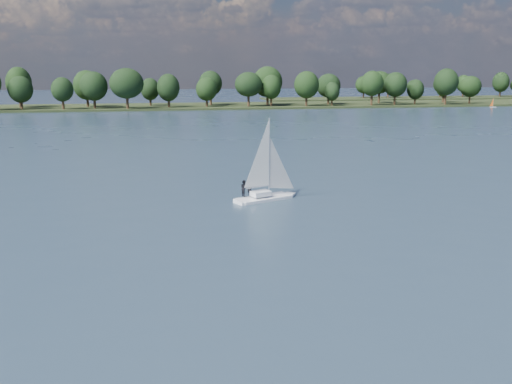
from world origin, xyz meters
TOP-DOWN VIEW (x-y plane):
  - ground at (0.00, 100.00)m, footprint 700.00×700.00m
  - far_shore at (0.00, 212.00)m, footprint 660.00×40.00m
  - far_shore_back at (160.00, 260.00)m, footprint 220.00×30.00m
  - sailboat at (1.64, 44.27)m, footprint 7.27×4.63m
  - dinghy_orange at (125.33, 187.84)m, footprint 2.49×1.21m
  - treeline at (-13.46, 207.75)m, footprint 563.36×74.26m

SIDE VIEW (x-z plane):
  - ground at x=0.00m, z-range 0.00..0.00m
  - far_shore at x=0.00m, z-range -0.75..0.75m
  - far_shore_back at x=160.00m, z-range -0.70..0.70m
  - dinghy_orange at x=125.33m, z-range -1.01..2.83m
  - sailboat at x=1.64m, z-range -2.05..7.25m
  - treeline at x=-13.46m, z-range -1.05..17.31m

